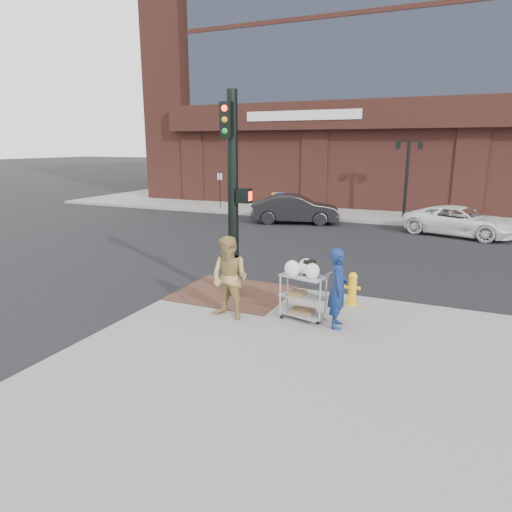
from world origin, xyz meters
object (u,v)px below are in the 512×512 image
at_px(minivan_white, 460,221).
at_px(traffic_signal_pole, 233,190).
at_px(woman_blue, 338,288).
at_px(sedan_dark, 295,209).
at_px(fire_hydrant, 352,288).
at_px(pedestrian_tan, 230,278).
at_px(lamp_post, 407,170).
at_px(utility_cart, 303,292).

bearing_deg(minivan_white, traffic_signal_pole, 172.49).
bearing_deg(woman_blue, sedan_dark, 13.15).
bearing_deg(woman_blue, fire_hydrant, -9.54).
bearing_deg(fire_hydrant, sedan_dark, 115.20).
bearing_deg(traffic_signal_pole, minivan_white, 66.02).
bearing_deg(pedestrian_tan, fire_hydrant, 48.07).
relative_size(woman_blue, fire_hydrant, 2.12).
distance_m(traffic_signal_pole, pedestrian_tan, 2.35).
bearing_deg(minivan_white, fire_hydrant, -175.15).
height_order(pedestrian_tan, fire_hydrant, pedestrian_tan).
bearing_deg(lamp_post, woman_blue, -88.51).
xyz_separation_m(woman_blue, pedestrian_tan, (-2.30, -0.45, 0.07)).
distance_m(sedan_dark, fire_hydrant, 12.56).
bearing_deg(woman_blue, traffic_signal_pole, 61.99).
height_order(lamp_post, traffic_signal_pole, traffic_signal_pole).
xyz_separation_m(utility_cart, fire_hydrant, (0.80, 1.33, -0.20)).
distance_m(pedestrian_tan, sedan_dark, 13.66).
distance_m(traffic_signal_pole, fire_hydrant, 3.72).
relative_size(sedan_dark, fire_hydrant, 5.45).
bearing_deg(traffic_signal_pole, pedestrian_tan, -67.10).
xyz_separation_m(lamp_post, fire_hydrant, (0.42, -14.72, -2.06)).
relative_size(pedestrian_tan, minivan_white, 0.40).
xyz_separation_m(lamp_post, pedestrian_tan, (-1.87, -16.66, -1.55)).
relative_size(lamp_post, woman_blue, 2.35).
xyz_separation_m(lamp_post, sedan_dark, (-4.92, -3.35, -1.90)).
bearing_deg(woman_blue, lamp_post, -7.95).
bearing_deg(traffic_signal_pole, fire_hydrant, 9.99).
relative_size(lamp_post, sedan_dark, 0.91).
bearing_deg(sedan_dark, fire_hydrant, -171.17).
bearing_deg(minivan_white, pedestrian_tan, 177.16).
height_order(woman_blue, sedan_dark, woman_blue).
height_order(traffic_signal_pole, fire_hydrant, traffic_signal_pole).
bearing_deg(fire_hydrant, woman_blue, -90.10).
height_order(lamp_post, fire_hydrant, lamp_post).
bearing_deg(utility_cart, sedan_dark, 109.69).
xyz_separation_m(pedestrian_tan, utility_cart, (1.49, 0.60, -0.31)).
bearing_deg(sedan_dark, woman_blue, -173.79).
xyz_separation_m(pedestrian_tan, fire_hydrant, (2.30, 1.94, -0.51)).
bearing_deg(minivan_white, sedan_dark, 105.12).
relative_size(traffic_signal_pole, minivan_white, 1.08).
bearing_deg(utility_cart, traffic_signal_pole, 158.56).
height_order(lamp_post, woman_blue, lamp_post).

